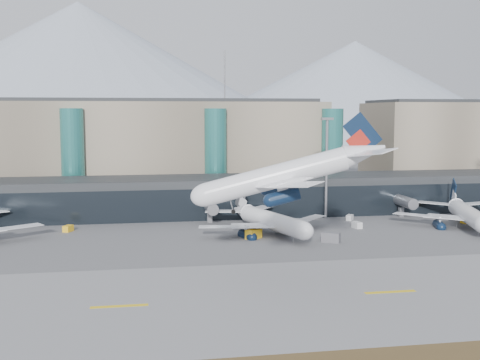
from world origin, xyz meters
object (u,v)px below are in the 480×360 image
veh_b (68,229)px  veh_e (468,220)px  veh_c (331,237)px  veh_h (254,234)px  lightmast_mid (327,162)px  hero_jet (295,167)px  jet_parked_right (465,208)px  veh_g (357,225)px  jet_parked_mid (265,214)px  veh_d (350,218)px

veh_b → veh_e: bearing=-67.6°
veh_c → veh_h: size_ratio=1.03×
veh_h → veh_e: bearing=-32.0°
lightmast_mid → hero_jet: lightmast_mid is taller
jet_parked_right → veh_g: bearing=103.1°
lightmast_mid → hero_jet: size_ratio=0.78×
veh_c → veh_e: veh_c is taller
veh_c → veh_g: 17.50m
jet_parked_right → hero_jet: bearing=143.2°
veh_b → veh_e: size_ratio=0.76×
jet_parked_mid → veh_c: jet_parked_mid is taller
veh_g → veh_c: bearing=-50.5°
lightmast_mid → jet_parked_mid: 26.76m
veh_c → veh_g: veh_c is taller
veh_e → veh_g: (-28.93, -1.46, -0.17)m
lightmast_mid → veh_h: lightmast_mid is taller
jet_parked_mid → veh_b: (-43.90, 8.51, -3.48)m
jet_parked_right → veh_g: 26.69m
jet_parked_mid → veh_b: jet_parked_mid is taller
lightmast_mid → veh_g: bearing=-78.0°
veh_c → jet_parked_right: bearing=49.2°
lightmast_mid → veh_c: size_ratio=6.86×
hero_jet → jet_parked_mid: (3.80, 39.51, -14.20)m
veh_d → veh_e: bearing=-71.7°
lightmast_mid → veh_h: bearing=-136.6°
veh_b → veh_d: (67.98, 3.06, -0.02)m
jet_parked_right → veh_h: jet_parked_right is taller
jet_parked_mid → jet_parked_right: size_ratio=0.98×
hero_jet → veh_h: (-0.06, 33.46, -17.39)m
jet_parked_mid → veh_b: 44.85m
veh_b → veh_g: 66.44m
jet_parked_right → veh_c: size_ratio=9.47×
veh_e → veh_g: bearing=170.3°
hero_jet → veh_g: 51.59m
hero_jet → veh_d: 60.83m
jet_parked_right → veh_e: jet_parked_right is taller
veh_b → hero_jet: bearing=-114.3°
hero_jet → veh_d: (27.88, 51.08, -17.70)m
veh_c → lightmast_mid: bearing=105.3°
veh_b → jet_parked_right: bearing=-69.4°
veh_d → jet_parked_mid: bearing=151.8°
lightmast_mid → veh_b: lightmast_mid is taller
veh_d → veh_g: 10.33m
veh_d → jet_parked_right: bearing=-79.0°
hero_jet → veh_g: hero_jet is taller
veh_b → veh_c: bearing=-84.8°
hero_jet → jet_parked_right: bearing=46.5°
veh_h → veh_d: bearing=-9.0°
jet_parked_right → veh_d: size_ratio=14.70×
veh_d → veh_g: size_ratio=0.94×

